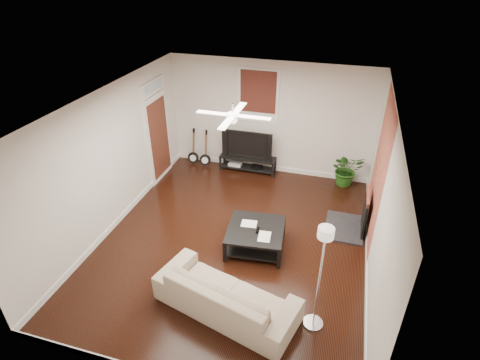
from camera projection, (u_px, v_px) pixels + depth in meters
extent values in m
cube|color=black|center=(234.00, 240.00, 7.55)|extent=(5.00, 6.00, 0.01)
cube|color=white|center=(233.00, 103.00, 6.12)|extent=(5.00, 6.00, 0.01)
cube|color=silver|center=(270.00, 119.00, 9.31)|extent=(5.00, 0.01, 2.80)
cube|color=silver|center=(156.00, 308.00, 4.35)|extent=(5.00, 0.01, 2.80)
cube|color=silver|center=(110.00, 161.00, 7.43)|extent=(0.01, 6.00, 2.80)
cube|color=silver|center=(381.00, 201.00, 6.23)|extent=(0.01, 6.00, 2.80)
cube|color=#A54835|center=(379.00, 172.00, 7.06)|extent=(0.02, 2.20, 2.80)
cube|color=black|center=(355.00, 211.00, 7.61)|extent=(0.80, 1.10, 0.92)
cube|color=#3F1211|center=(258.00, 96.00, 9.07)|extent=(1.00, 0.06, 1.30)
cube|color=white|center=(158.00, 130.00, 9.07)|extent=(0.08, 1.00, 2.50)
cube|color=black|center=(248.00, 164.00, 9.86)|extent=(1.42, 0.38, 0.40)
imported|color=black|center=(248.00, 143.00, 9.58)|extent=(1.27, 0.17, 0.73)
cube|color=black|center=(255.00, 238.00, 7.27)|extent=(1.15, 1.15, 0.44)
imported|color=#C1AE91|center=(226.00, 294.00, 5.92)|extent=(2.41, 1.44, 0.66)
imported|color=#215117|center=(347.00, 169.00, 9.16)|extent=(0.91, 0.86, 0.82)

